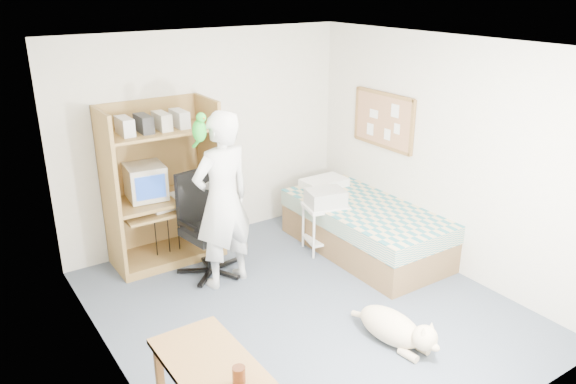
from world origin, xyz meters
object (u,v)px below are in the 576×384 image
object	(u,v)px
person	(223,201)
bed	(364,227)
computer_hutch	(162,190)
office_chair	(206,238)
dog	(395,328)
printer_cart	(325,220)

from	to	relation	value
person	bed	bearing A→B (deg)	163.27
computer_hutch	office_chair	xyz separation A→B (m)	(0.24, -0.57, -0.42)
bed	dog	xyz separation A→B (m)	(-0.98, -1.55, -0.13)
office_chair	printer_cart	world-z (taller)	office_chair
bed	person	bearing A→B (deg)	171.93
person	dog	size ratio (longest dim) A/B	1.93
computer_hutch	printer_cart	size ratio (longest dim) A/B	3.15
bed	dog	distance (m)	1.83
bed	printer_cart	size ratio (longest dim) A/B	3.54
bed	person	size ratio (longest dim) A/B	1.09
dog	printer_cart	size ratio (longest dim) A/B	1.67
office_chair	person	xyz separation A→B (m)	(0.06, -0.31, 0.53)
office_chair	bed	bearing A→B (deg)	-26.04
person	dog	world-z (taller)	person
office_chair	person	bearing A→B (deg)	-87.86
bed	computer_hutch	bearing A→B (deg)	150.71
computer_hutch	bed	world-z (taller)	computer_hutch
printer_cart	dog	bearing A→B (deg)	-95.11
computer_hutch	printer_cart	xyz separation A→B (m)	(1.62, -0.86, -0.44)
computer_hutch	dog	distance (m)	2.93
person	printer_cart	distance (m)	1.44
computer_hutch	office_chair	world-z (taller)	computer_hutch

